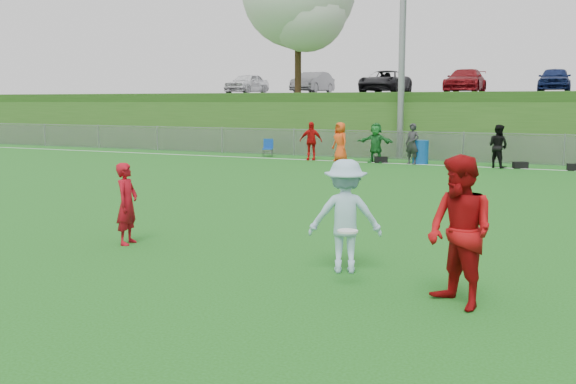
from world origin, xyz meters
The scene contains 15 objects.
ground centered at (0.00, 0.00, 0.00)m, with size 120.00×120.00×0.00m, color #1D5512.
sideline_far centered at (0.00, 18.00, 0.01)m, with size 60.00×0.10×0.01m, color white.
fence centered at (0.00, 20.00, 0.65)m, with size 58.00×0.06×1.30m.
light_pole centered at (-3.00, 20.80, 6.71)m, with size 1.20×0.40×12.15m.
berm centered at (0.00, 31.00, 1.50)m, with size 120.00×18.00×3.00m, color #214B15.
parking_lot centered at (0.00, 33.00, 3.05)m, with size 120.00×12.00×0.10m, color black.
car_row centered at (-1.17, 32.00, 3.82)m, with size 32.04×5.18×1.44m.
spectator_row centered at (-2.86, 18.00, 0.85)m, with size 8.98×0.95×1.69m.
gear_bags centered at (1.01, 18.10, 0.13)m, with size 8.15×0.51×0.26m.
player_red_left centered at (-2.80, 1.00, 0.75)m, with size 0.54×0.36×1.49m, color #A30B17.
player_red_center centered at (3.33, -0.17, 0.97)m, with size 0.94×0.73×1.93m, color #A30B0E.
player_blue centered at (1.45, 0.85, 0.86)m, with size 1.12×0.64×1.73m, color #A3C8E2.
frisbee centered at (1.81, -0.07, 0.83)m, with size 0.29×0.29×0.03m.
recycling_bin centered at (-1.45, 18.30, 0.49)m, with size 0.66×0.66×0.99m, color #0D4494.
camp_chair centered at (-8.82, 18.82, 0.24)m, with size 0.59×0.59×0.83m.
Camera 1 is at (4.66, -8.21, 2.59)m, focal length 40.00 mm.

